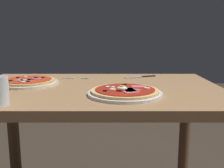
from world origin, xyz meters
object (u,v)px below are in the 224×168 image
(pizza_foreground, at_px, (125,92))
(pizza_across_left, at_px, (28,82))
(knife, at_px, (143,77))
(dining_table, at_px, (95,111))
(fork, at_px, (73,78))

(pizza_foreground, relative_size, pizza_across_left, 1.03)
(pizza_across_left, xyz_separation_m, knife, (0.60, 0.21, -0.01))
(pizza_across_left, bearing_deg, dining_table, -11.31)
(pizza_foreground, xyz_separation_m, fork, (-0.27, 0.40, -0.01))
(dining_table, height_order, pizza_foreground, pizza_foreground)
(dining_table, distance_m, pizza_foreground, 0.25)
(dining_table, height_order, pizza_across_left, pizza_across_left)
(pizza_across_left, distance_m, knife, 0.64)
(pizza_foreground, xyz_separation_m, pizza_across_left, (-0.48, 0.24, -0.00))
(pizza_foreground, height_order, knife, pizza_foreground)
(pizza_foreground, bearing_deg, fork, 124.46)
(dining_table, relative_size, fork, 7.68)
(fork, distance_m, knife, 0.40)
(pizza_foreground, bearing_deg, knife, 74.52)
(pizza_across_left, bearing_deg, fork, 38.43)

